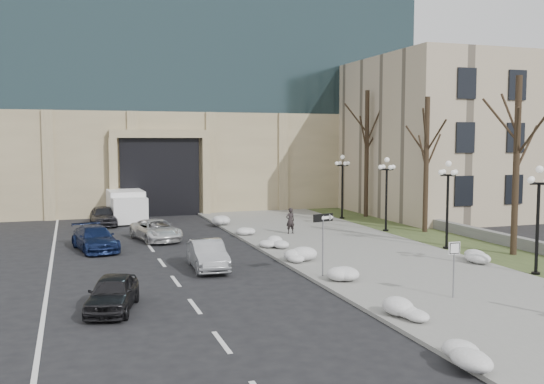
% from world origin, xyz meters
% --- Properties ---
extents(ground, '(160.00, 160.00, 0.00)m').
position_xyz_m(ground, '(0.00, 0.00, 0.00)').
color(ground, black).
rests_on(ground, ground).
extents(sidewalk, '(9.00, 40.00, 0.12)m').
position_xyz_m(sidewalk, '(3.50, 14.00, 0.06)').
color(sidewalk, gray).
rests_on(sidewalk, ground).
extents(curb, '(0.30, 40.00, 0.14)m').
position_xyz_m(curb, '(-1.00, 14.00, 0.07)').
color(curb, gray).
rests_on(curb, ground).
extents(grass_strip, '(4.00, 40.00, 0.10)m').
position_xyz_m(grass_strip, '(10.00, 14.00, 0.05)').
color(grass_strip, '#374422').
rests_on(grass_strip, ground).
extents(stone_wall, '(0.50, 30.00, 0.70)m').
position_xyz_m(stone_wall, '(12.00, 16.00, 0.35)').
color(stone_wall, gray).
rests_on(stone_wall, ground).
extents(office_tower, '(40.00, 24.70, 36.00)m').
position_xyz_m(office_tower, '(-2.01, 43.58, 18.49)').
color(office_tower, tan).
rests_on(office_tower, ground).
extents(classical_building, '(22.00, 18.12, 12.00)m').
position_xyz_m(classical_building, '(22.00, 27.98, 6.00)').
color(classical_building, tan).
rests_on(classical_building, ground).
extents(car_a, '(2.32, 3.86, 1.23)m').
position_xyz_m(car_a, '(-9.26, 6.38, 0.61)').
color(car_a, black).
rests_on(car_a, ground).
extents(car_b, '(1.56, 4.05, 1.32)m').
position_xyz_m(car_b, '(-4.73, 11.90, 0.66)').
color(car_b, '#A1A3A8').
rests_on(car_b, ground).
extents(car_c, '(2.63, 4.68, 1.28)m').
position_xyz_m(car_c, '(-9.38, 18.37, 0.64)').
color(car_c, '#16244F').
rests_on(car_c, ground).
extents(car_d, '(2.89, 4.72, 1.22)m').
position_xyz_m(car_d, '(-5.88, 20.55, 0.61)').
color(car_d, silver).
rests_on(car_d, ground).
extents(car_e, '(1.80, 4.07, 1.36)m').
position_xyz_m(car_e, '(-8.47, 27.95, 0.68)').
color(car_e, '#2F2E33').
rests_on(car_e, ground).
extents(pedestrian, '(0.63, 0.46, 1.58)m').
position_xyz_m(pedestrian, '(2.18, 19.84, 0.91)').
color(pedestrian, black).
rests_on(pedestrian, sidewalk).
extents(box_truck, '(2.63, 6.99, 2.20)m').
position_xyz_m(box_truck, '(-6.78, 30.43, 1.07)').
color(box_truck, white).
rests_on(box_truck, ground).
extents(one_way_sign, '(1.04, 0.35, 2.76)m').
position_xyz_m(one_way_sign, '(-0.36, 8.55, 2.28)').
color(one_way_sign, slate).
rests_on(one_way_sign, ground).
extents(keep_sign, '(0.47, 0.07, 2.17)m').
position_xyz_m(keep_sign, '(2.58, 3.76, 1.60)').
color(keep_sign, slate).
rests_on(keep_sign, ground).
extents(snow_clump_a, '(1.10, 1.60, 0.36)m').
position_xyz_m(snow_clump_a, '(-0.77, -1.84, 0.30)').
color(snow_clump_a, silver).
rests_on(snow_clump_a, sidewalk).
extents(snow_clump_b, '(1.10, 1.60, 0.36)m').
position_xyz_m(snow_clump_b, '(-0.54, 2.04, 0.30)').
color(snow_clump_b, silver).
rests_on(snow_clump_b, sidewalk).
extents(snow_clump_c, '(1.10, 1.60, 0.36)m').
position_xyz_m(snow_clump_c, '(-0.35, 7.55, 0.30)').
color(snow_clump_c, silver).
rests_on(snow_clump_c, sidewalk).
extents(snow_clump_d, '(1.10, 1.60, 0.36)m').
position_xyz_m(snow_clump_d, '(-0.39, 11.67, 0.30)').
color(snow_clump_d, silver).
rests_on(snow_clump_d, sidewalk).
extents(snow_clump_e, '(1.10, 1.60, 0.36)m').
position_xyz_m(snow_clump_e, '(-0.31, 15.61, 0.30)').
color(snow_clump_e, silver).
rests_on(snow_clump_e, sidewalk).
extents(snow_clump_f, '(1.10, 1.60, 0.36)m').
position_xyz_m(snow_clump_f, '(-0.44, 20.16, 0.30)').
color(snow_clump_f, silver).
rests_on(snow_clump_f, sidewalk).
extents(snow_clump_g, '(1.10, 1.60, 0.36)m').
position_xyz_m(snow_clump_g, '(-0.76, 24.81, 0.30)').
color(snow_clump_g, silver).
rests_on(snow_clump_g, sidewalk).
extents(snow_clump_i, '(1.10, 1.60, 0.36)m').
position_xyz_m(snow_clump_i, '(7.39, 8.96, 0.30)').
color(snow_clump_i, silver).
rests_on(snow_clump_i, sidewalk).
extents(lamppost_a, '(1.18, 1.18, 4.76)m').
position_xyz_m(lamppost_a, '(8.30, 6.00, 3.07)').
color(lamppost_a, black).
rests_on(lamppost_a, ground).
extents(lamppost_b, '(1.18, 1.18, 4.76)m').
position_xyz_m(lamppost_b, '(8.30, 12.50, 3.07)').
color(lamppost_b, black).
rests_on(lamppost_b, ground).
extents(lamppost_c, '(1.18, 1.18, 4.76)m').
position_xyz_m(lamppost_c, '(8.30, 19.00, 3.07)').
color(lamppost_c, black).
rests_on(lamppost_c, ground).
extents(lamppost_d, '(1.18, 1.18, 4.76)m').
position_xyz_m(lamppost_d, '(8.30, 25.50, 3.07)').
color(lamppost_d, black).
rests_on(lamppost_d, ground).
extents(tree_near, '(3.20, 3.20, 9.00)m').
position_xyz_m(tree_near, '(10.50, 10.00, 5.83)').
color(tree_near, black).
rests_on(tree_near, ground).
extents(tree_mid, '(3.20, 3.20, 8.50)m').
position_xyz_m(tree_mid, '(10.50, 18.00, 5.50)').
color(tree_mid, black).
rests_on(tree_mid, ground).
extents(tree_far, '(3.20, 3.20, 9.50)m').
position_xyz_m(tree_far, '(10.50, 26.00, 6.15)').
color(tree_far, black).
rests_on(tree_far, ground).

